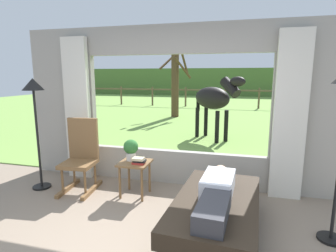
{
  "coord_description": "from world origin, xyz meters",
  "views": [
    {
      "loc": [
        0.99,
        -1.96,
        1.78
      ],
      "look_at": [
        0.0,
        1.8,
        1.05
      ],
      "focal_mm": 29.04,
      "sensor_mm": 36.0,
      "label": 1
    }
  ],
  "objects_px": {
    "rocking_chair": "(81,155)",
    "horse": "(214,99)",
    "potted_plant": "(131,149)",
    "reclining_person": "(217,192)",
    "pasture_tree": "(175,78)",
    "book_stack": "(139,161)",
    "floor_lamp_left": "(34,101)",
    "recliner_sofa": "(216,215)",
    "side_table": "(135,168)"
  },
  "relations": [
    {
      "from": "rocking_chair",
      "to": "horse",
      "type": "relative_size",
      "value": 0.65
    },
    {
      "from": "potted_plant",
      "to": "horse",
      "type": "distance_m",
      "value": 3.91
    },
    {
      "from": "reclining_person",
      "to": "pasture_tree",
      "type": "height_order",
      "value": "pasture_tree"
    },
    {
      "from": "potted_plant",
      "to": "book_stack",
      "type": "relative_size",
      "value": 1.67
    },
    {
      "from": "rocking_chair",
      "to": "floor_lamp_left",
      "type": "xyz_separation_m",
      "value": [
        -0.65,
        -0.15,
        0.86
      ]
    },
    {
      "from": "recliner_sofa",
      "to": "side_table",
      "type": "distance_m",
      "value": 1.46
    },
    {
      "from": "side_table",
      "to": "horse",
      "type": "height_order",
      "value": "horse"
    },
    {
      "from": "side_table",
      "to": "floor_lamp_left",
      "type": "distance_m",
      "value": 1.84
    },
    {
      "from": "horse",
      "to": "book_stack",
      "type": "bearing_deg",
      "value": 33.21
    },
    {
      "from": "potted_plant",
      "to": "pasture_tree",
      "type": "relative_size",
      "value": 0.09
    },
    {
      "from": "side_table",
      "to": "pasture_tree",
      "type": "relative_size",
      "value": 0.15
    },
    {
      "from": "rocking_chair",
      "to": "side_table",
      "type": "xyz_separation_m",
      "value": [
        0.91,
        -0.02,
        -0.12
      ]
    },
    {
      "from": "rocking_chair",
      "to": "floor_lamp_left",
      "type": "bearing_deg",
      "value": -173.42
    },
    {
      "from": "recliner_sofa",
      "to": "horse",
      "type": "xyz_separation_m",
      "value": [
        -0.48,
        4.55,
        0.94
      ]
    },
    {
      "from": "pasture_tree",
      "to": "horse",
      "type": "bearing_deg",
      "value": -62.82
    },
    {
      "from": "recliner_sofa",
      "to": "side_table",
      "type": "relative_size",
      "value": 3.38
    },
    {
      "from": "potted_plant",
      "to": "book_stack",
      "type": "xyz_separation_m",
      "value": [
        0.17,
        -0.12,
        -0.14
      ]
    },
    {
      "from": "reclining_person",
      "to": "pasture_tree",
      "type": "bearing_deg",
      "value": 110.03
    },
    {
      "from": "rocking_chair",
      "to": "pasture_tree",
      "type": "bearing_deg",
      "value": 86.29
    },
    {
      "from": "reclining_person",
      "to": "horse",
      "type": "bearing_deg",
      "value": 99.68
    },
    {
      "from": "reclining_person",
      "to": "potted_plant",
      "type": "bearing_deg",
      "value": 152.42
    },
    {
      "from": "book_stack",
      "to": "floor_lamp_left",
      "type": "distance_m",
      "value": 1.85
    },
    {
      "from": "rocking_chair",
      "to": "potted_plant",
      "type": "distance_m",
      "value": 0.84
    },
    {
      "from": "recliner_sofa",
      "to": "rocking_chair",
      "type": "relative_size",
      "value": 1.57
    },
    {
      "from": "rocking_chair",
      "to": "book_stack",
      "type": "bearing_deg",
      "value": -11.0
    },
    {
      "from": "book_stack",
      "to": "side_table",
      "type": "bearing_deg",
      "value": 144.75
    },
    {
      "from": "potted_plant",
      "to": "reclining_person",
      "type": "bearing_deg",
      "value": -31.36
    },
    {
      "from": "side_table",
      "to": "pasture_tree",
      "type": "bearing_deg",
      "value": 98.94
    },
    {
      "from": "reclining_person",
      "to": "side_table",
      "type": "xyz_separation_m",
      "value": [
        -1.26,
        0.76,
        -0.1
      ]
    },
    {
      "from": "floor_lamp_left",
      "to": "horse",
      "type": "height_order",
      "value": "horse"
    },
    {
      "from": "horse",
      "to": "pasture_tree",
      "type": "bearing_deg",
      "value": -109.52
    },
    {
      "from": "side_table",
      "to": "floor_lamp_left",
      "type": "xyz_separation_m",
      "value": [
        -1.56,
        -0.12,
        0.98
      ]
    },
    {
      "from": "potted_plant",
      "to": "horse",
      "type": "xyz_separation_m",
      "value": [
        0.86,
        3.78,
        0.45
      ]
    },
    {
      "from": "book_stack",
      "to": "potted_plant",
      "type": "bearing_deg",
      "value": 143.98
    },
    {
      "from": "rocking_chair",
      "to": "potted_plant",
      "type": "xyz_separation_m",
      "value": [
        0.83,
        0.04,
        0.16
      ]
    },
    {
      "from": "book_stack",
      "to": "pasture_tree",
      "type": "relative_size",
      "value": 0.05
    },
    {
      "from": "book_stack",
      "to": "floor_lamp_left",
      "type": "xyz_separation_m",
      "value": [
        -1.65,
        -0.06,
        0.84
      ]
    },
    {
      "from": "book_stack",
      "to": "rocking_chair",
      "type": "bearing_deg",
      "value": 175.02
    },
    {
      "from": "reclining_person",
      "to": "side_table",
      "type": "bearing_deg",
      "value": 152.79
    },
    {
      "from": "floor_lamp_left",
      "to": "pasture_tree",
      "type": "relative_size",
      "value": 0.49
    },
    {
      "from": "horse",
      "to": "pasture_tree",
      "type": "distance_m",
      "value": 4.41
    },
    {
      "from": "recliner_sofa",
      "to": "side_table",
      "type": "height_order",
      "value": "side_table"
    },
    {
      "from": "rocking_chair",
      "to": "horse",
      "type": "bearing_deg",
      "value": 60.12
    },
    {
      "from": "book_stack",
      "to": "recliner_sofa",
      "type": "bearing_deg",
      "value": -28.8
    },
    {
      "from": "recliner_sofa",
      "to": "potted_plant",
      "type": "xyz_separation_m",
      "value": [
        -1.34,
        0.77,
        0.48
      ]
    },
    {
      "from": "reclining_person",
      "to": "side_table",
      "type": "distance_m",
      "value": 1.47
    },
    {
      "from": "floor_lamp_left",
      "to": "rocking_chair",
      "type": "bearing_deg",
      "value": 12.6
    },
    {
      "from": "pasture_tree",
      "to": "book_stack",
      "type": "bearing_deg",
      "value": -80.5
    },
    {
      "from": "recliner_sofa",
      "to": "book_stack",
      "type": "relative_size",
      "value": 9.16
    },
    {
      "from": "reclining_person",
      "to": "potted_plant",
      "type": "relative_size",
      "value": 4.49
    }
  ]
}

